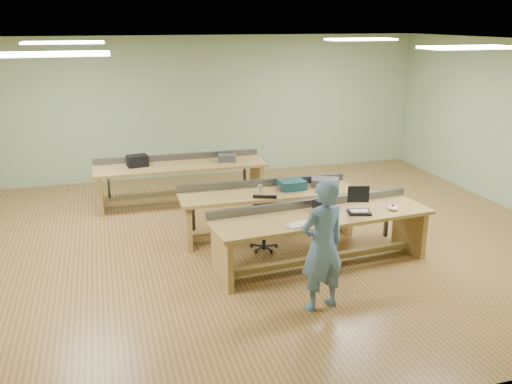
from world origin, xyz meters
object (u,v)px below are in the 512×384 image
workbench_back (181,174)px  parts_bin_teal (292,185)px  laptop_base (359,212)px  task_chair (264,230)px  parts_bin_grey (325,182)px  camera_bag (324,206)px  workbench_front (321,227)px  mug (282,188)px  workbench_mid (267,203)px  person (322,246)px  drinks_can (260,189)px

workbench_back → parts_bin_teal: (1.47, -2.03, 0.26)m
laptop_base → task_chair: size_ratio=0.38×
parts_bin_grey → laptop_base: bearing=-92.5°
laptop_base → camera_bag: bearing=172.9°
workbench_back → workbench_front: bearing=-65.1°
laptop_base → mug: 1.45m
workbench_mid → task_chair: workbench_mid is taller
person → camera_bag: 1.31m
workbench_front → camera_bag: size_ratio=11.73×
workbench_mid → task_chair: 0.55m
workbench_front → person: (-0.46, -1.13, 0.24)m
laptop_base → parts_bin_grey: size_ratio=0.70×
parts_bin_grey → drinks_can: 1.12m
task_chair → drinks_can: (0.05, 0.38, 0.52)m
laptop_base → task_chair: bearing=156.6°
workbench_back → laptop_base: bearing=-58.9°
workbench_front → camera_bag: 0.29m
workbench_mid → laptop_base: workbench_mid is taller
parts_bin_grey → workbench_mid: bearing=-178.4°
parts_bin_grey → mug: (-0.75, -0.07, -0.01)m
person → parts_bin_grey: (1.04, 2.36, 0.01)m
workbench_front → workbench_back: size_ratio=1.01×
workbench_back → mug: 2.46m
workbench_back → parts_bin_teal: bearing=-53.7°
parts_bin_teal → mug: 0.18m
workbench_mid → task_chair: size_ratio=3.49×
task_chair → drinks_can: bearing=103.3°
camera_bag → task_chair: 1.10m
laptop_base → workbench_back: bearing=135.2°
parts_bin_teal → drinks_can: parts_bin_teal is taller
workbench_mid → parts_bin_teal: parts_bin_teal is taller
laptop_base → drinks_can: drinks_can is taller
task_chair → workbench_back: bearing=130.2°
workbench_back → person: size_ratio=1.95×
workbench_front → workbench_back: bearing=109.7°
workbench_front → parts_bin_grey: 1.38m
workbench_mid → camera_bag: bearing=-66.2°
laptop_base → parts_bin_grey: 1.35m
camera_bag → parts_bin_teal: camera_bag is taller
workbench_mid → drinks_can: bearing=-151.8°
task_chair → camera_bag: bearing=-25.5°
workbench_front → parts_bin_grey: (0.57, 1.23, 0.25)m
laptop_base → parts_bin_teal: (-0.51, 1.32, 0.05)m
workbench_back → task_chair: size_ratio=3.93×
workbench_front → person: bearing=-117.0°
person → task_chair: person is taller
camera_bag → mug: (-0.24, 1.09, -0.04)m
workbench_back → task_chair: (0.87, -2.49, -0.27)m
workbench_mid → person: bearing=-90.0°
workbench_mid → parts_bin_grey: size_ratio=6.40×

